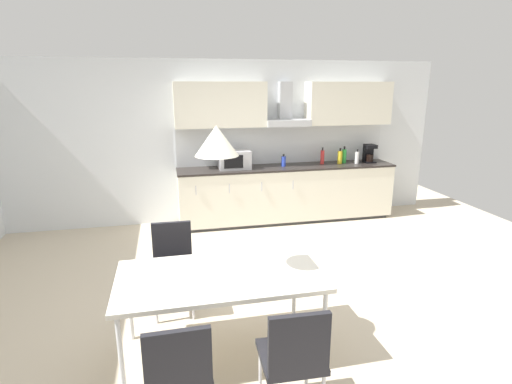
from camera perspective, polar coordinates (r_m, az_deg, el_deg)
The scene contains 17 objects.
ground_plane at distance 4.32m, azimuth -1.61°, elevation -15.12°, with size 9.40×7.85×0.02m, color beige.
wall_back at distance 6.43m, azimuth -6.30°, elevation 7.05°, with size 7.52×0.10×2.54m, color silver.
kitchen_counter at distance 6.50m, azimuth 4.45°, elevation -0.16°, with size 3.49×0.62×0.90m.
backsplash_tile at distance 6.61m, azimuth 3.87°, elevation 6.73°, with size 3.47×0.02×0.60m, color silver.
upper_wall_cabinets at distance 6.40m, azimuth 4.38°, elevation 12.34°, with size 3.47×0.40×0.67m.
microwave at distance 6.17m, azimuth -3.11°, elevation 4.64°, with size 0.48×0.35×0.28m.
coffee_maker at distance 6.94m, azimuth 15.85°, elevation 5.34°, with size 0.18×0.19×0.30m.
bottle_blue at distance 6.37m, azimuth 3.95°, elevation 4.43°, with size 0.07×0.07×0.19m.
bottle_yellow at distance 6.69m, azimuth 11.89°, elevation 4.89°, with size 0.08×0.08×0.26m.
bottle_white at distance 6.78m, azimuth 14.23°, elevation 4.81°, with size 0.07×0.07×0.24m.
bottle_green at distance 6.77m, azimuth 12.47°, elevation 5.06°, with size 0.07×0.07×0.28m.
bottle_red at distance 6.63m, azimuth 9.46°, elevation 4.97°, with size 0.06×0.06×0.27m.
dining_table at distance 3.24m, azimuth -5.14°, elevation -12.25°, with size 1.61×0.85×0.72m.
chair_far_left at distance 4.01m, azimuth -11.82°, elevation -9.26°, with size 0.41×0.41×0.87m.
chair_near_left at distance 2.62m, azimuth -11.01°, elevation -23.81°, with size 0.41×0.41×0.87m.
chair_near_right at distance 2.72m, azimuth 5.51°, elevation -22.00°, with size 0.42×0.42×0.87m.
pendant_lamp at distance 2.90m, azimuth -5.65°, elevation 7.31°, with size 0.32×0.32×0.22m, color silver.
Camera 1 is at (-0.70, -3.66, 2.17)m, focal length 28.00 mm.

